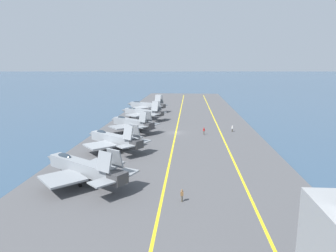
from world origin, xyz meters
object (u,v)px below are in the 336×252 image
Objects in this scene: parked_jet_second at (114,139)px; parked_jet_third at (131,123)px; parked_jet_fourth at (142,112)px; crew_red_vest at (204,131)px; parked_jet_nearest at (82,167)px; crew_white_vest at (232,128)px; parked_jet_fifth at (146,105)px; crew_brown_vest at (182,195)px.

parked_jet_third is (17.91, -0.13, 0.02)m from parked_jet_second.
parked_jet_fourth is 8.66× the size of crew_red_vest.
parked_jet_fourth is (36.03, -0.21, 0.10)m from parked_jet_second.
crew_red_vest is at bearing -30.02° from parked_jet_nearest.
parked_jet_nearest is at bearing 149.98° from crew_red_vest.
crew_white_vest is at bearing -122.41° from parked_jet_fourth.
parked_jet_nearest reaches higher than crew_white_vest.
parked_jet_nearest is 35.51m from parked_jet_third.
parked_jet_fifth reaches higher than parked_jet_fourth.
crew_brown_vest is (-22.78, -14.54, -1.44)m from parked_jet_second.
parked_jet_third is at bearing -178.18° from parked_jet_fifth.
parked_jet_fourth is at bearing 42.72° from crew_red_vest.
crew_brown_vest is (-76.09, -15.54, -1.60)m from parked_jet_fifth.
crew_white_vest is (19.28, -26.59, -1.40)m from parked_jet_second.
crew_brown_vest is at bearing -160.49° from parked_jet_third.
parked_jet_fifth reaches higher than parked_jet_nearest.
parked_jet_nearest reaches higher than crew_brown_vest.
crew_white_vest is at bearing -140.96° from parked_jet_fifth.
parked_jet_fifth is (70.91, 0.85, 0.11)m from parked_jet_nearest.
parked_jet_second is 9.11× the size of crew_brown_vest.
parked_jet_third is at bearing 83.11° from crew_red_vest.
parked_jet_second is 53.32m from parked_jet_fifth.
crew_brown_vest is at bearing -109.42° from parked_jet_nearest.
parked_jet_nearest is at bearing 144.06° from crew_white_vest.
parked_jet_fifth is at bearing 0.69° from parked_jet_nearest.
parked_jet_second is 1.02× the size of parked_jet_third.
parked_jet_third reaches higher than crew_brown_vest.
parked_jet_fourth is at bearing 13.70° from crew_brown_vest.
crew_brown_vest is 43.76m from crew_white_vest.
crew_red_vest is (-3.66, 7.54, 0.07)m from crew_white_vest.
crew_red_vest reaches higher than crew_white_vest.
crew_white_vest is at bearing -54.06° from parked_jet_second.
parked_jet_second reaches higher than crew_red_vest.
parked_jet_third is at bearing -0.44° from parked_jet_nearest.
crew_brown_vest is (-5.18, -14.69, -1.49)m from parked_jet_nearest.
parked_jet_fifth is at bearing 39.04° from crew_white_vest.
parked_jet_fifth is 42.71m from crew_red_vest.
parked_jet_fourth is 0.96× the size of parked_jet_fifth.
parked_jet_fifth is at bearing 1.82° from parked_jet_third.
parked_jet_fourth is 31.29m from crew_white_vest.
parked_jet_third is 26.54m from crew_white_vest.
crew_brown_vest is (-58.81, -14.33, -1.54)m from parked_jet_fourth.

